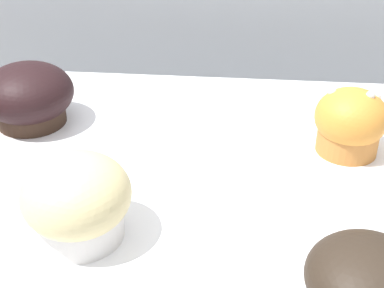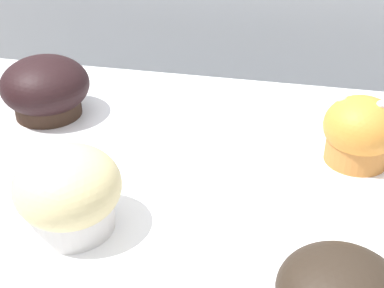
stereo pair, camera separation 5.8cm
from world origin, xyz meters
name	(u,v)px [view 1 (the left image)]	position (x,y,z in m)	size (l,w,h in m)	color
wall_back	(230,25)	(0.00, 0.60, 0.90)	(3.20, 0.10, 1.80)	#B2B7BC
muffin_front_center	(77,201)	(-0.12, -0.07, 0.95)	(0.10, 0.10, 0.09)	white
muffin_back_right	(366,286)	(0.13, -0.15, 0.94)	(0.10, 0.10, 0.07)	#423016
muffin_front_right	(29,96)	(-0.25, 0.15, 0.95)	(0.12, 0.12, 0.08)	#36241A
muffin_back_center	(350,123)	(0.16, 0.11, 0.95)	(0.09, 0.09, 0.08)	#C57B38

